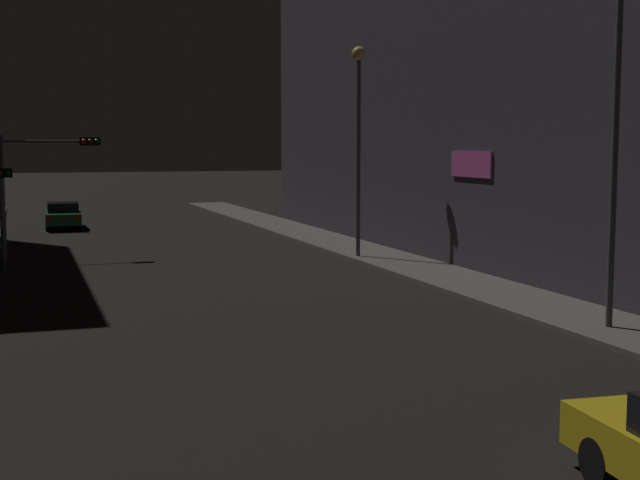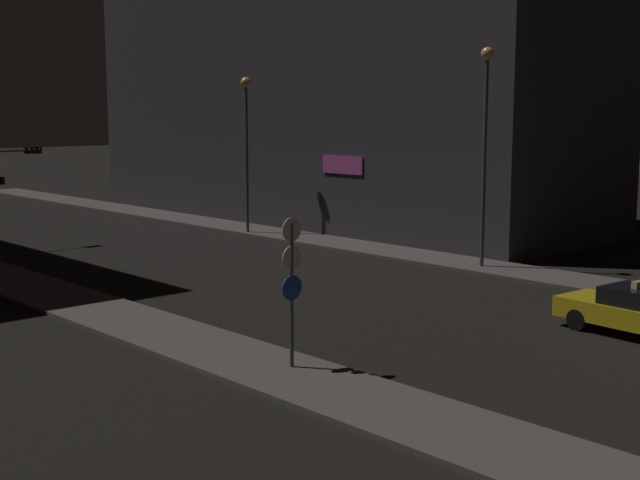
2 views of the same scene
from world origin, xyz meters
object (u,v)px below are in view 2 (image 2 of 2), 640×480
at_px(street_lamp_far_block, 246,124).
at_px(taxi, 636,311).
at_px(sign_pole_left, 292,278).
at_px(street_lamp_near_block, 486,121).

bearing_deg(street_lamp_far_block, taxi, -101.18).
distance_m(taxi, street_lamp_far_block, 25.23).
distance_m(taxi, sign_pole_left, 10.57).
distance_m(taxi, street_lamp_near_block, 12.26).
relative_size(taxi, street_lamp_far_block, 0.56).
bearing_deg(street_lamp_far_block, street_lamp_near_block, -87.15).
distance_m(sign_pole_left, street_lamp_near_block, 16.49).
height_order(sign_pole_left, street_lamp_far_block, street_lamp_far_block).
xyz_separation_m(sign_pole_left, street_lamp_far_block, (14.39, 20.13, 3.44)).
bearing_deg(street_lamp_far_block, sign_pole_left, -125.57).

